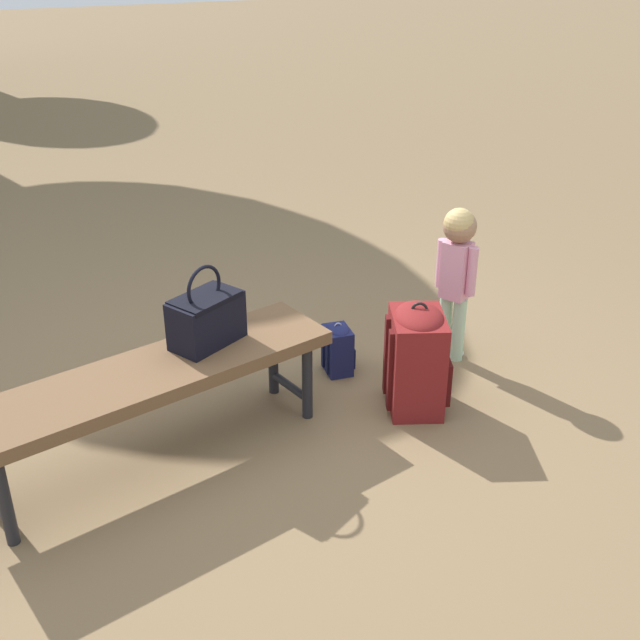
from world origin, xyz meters
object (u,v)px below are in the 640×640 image
park_bench (153,380)px  handbag (206,317)px  backpack_small (338,347)px  backpack_large (417,356)px  child_standing (457,261)px

park_bench → handbag: (0.28, 0.13, 0.18)m
handbag → backpack_small: (0.74, 0.24, -0.43)m
handbag → backpack_small: bearing=18.2°
backpack_large → backpack_small: backpack_large is taller
park_bench → backpack_large: bearing=-3.3°
backpack_large → handbag: bearing=168.1°
child_standing → backpack_large: bearing=-139.7°
handbag → child_standing: child_standing is taller
child_standing → park_bench: bearing=-170.4°
child_standing → backpack_large: child_standing is taller
backpack_small → park_bench: bearing=-159.9°
child_standing → backpack_small: bearing=171.0°
backpack_large → backpack_small: bearing=115.2°
child_standing → backpack_large: 0.60m
park_bench → backpack_small: 1.11m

